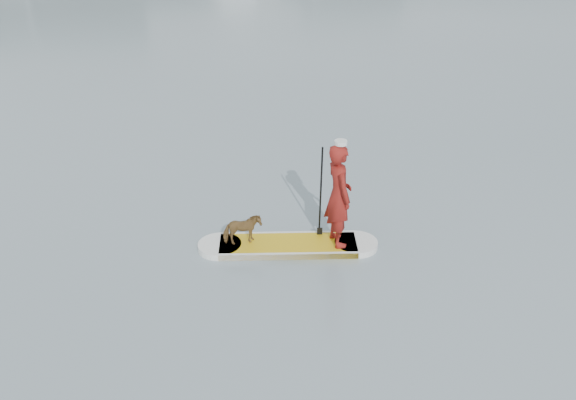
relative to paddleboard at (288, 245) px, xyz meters
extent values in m
plane|color=slate|center=(3.46, 0.73, -0.06)|extent=(140.00, 140.00, 0.00)
cube|color=gold|center=(0.00, 0.00, 0.00)|extent=(2.62, 1.36, 0.12)
cylinder|color=silver|center=(-1.22, 0.29, 0.00)|extent=(0.80, 0.80, 0.12)
cylinder|color=silver|center=(1.22, -0.29, 0.00)|extent=(0.80, 0.80, 0.12)
cube|color=silver|center=(0.09, 0.36, 0.00)|extent=(2.45, 0.64, 0.12)
cube|color=silver|center=(-0.09, -0.36, 0.00)|extent=(2.45, 0.64, 0.12)
imported|color=maroon|center=(0.87, -0.21, 1.02)|extent=(0.48, 0.72, 1.93)
cylinder|color=silver|center=(0.87, -0.21, 2.02)|extent=(0.22, 0.22, 0.07)
imported|color=#54351C|center=(-0.80, 0.19, 0.35)|extent=(0.68, 0.32, 0.57)
cylinder|color=black|center=(0.65, 0.13, 0.94)|extent=(0.10, 0.30, 1.89)
cube|color=black|center=(0.65, 0.13, 0.04)|extent=(0.10, 0.04, 0.32)
camera|label=1|loc=(-2.59, -9.64, 6.23)|focal=40.00mm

